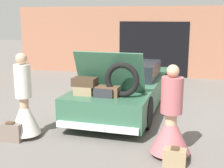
{
  "coord_description": "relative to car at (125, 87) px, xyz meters",
  "views": [
    {
      "loc": [
        1.9,
        -7.86,
        2.43
      ],
      "look_at": [
        0.0,
        -1.29,
        0.93
      ],
      "focal_mm": 50.0,
      "sensor_mm": 36.0,
      "label": 1
    }
  ],
  "objects": [
    {
      "name": "garage_wall_back",
      "position": [
        0.0,
        4.77,
        0.82
      ],
      "size": [
        12.0,
        0.14,
        2.8
      ],
      "color": "#9E664C",
      "rests_on": "ground_plane"
    },
    {
      "name": "suitcase_beside_left_person",
      "position": [
        -1.63,
        -2.83,
        -0.39
      ],
      "size": [
        0.46,
        0.22,
        0.39
      ],
      "color": "#75665B",
      "rests_on": "ground_plane"
    },
    {
      "name": "suitcase_beside_right_person",
      "position": [
        1.57,
        -2.98,
        -0.42
      ],
      "size": [
        0.38,
        0.23,
        0.32
      ],
      "color": "#9E8460",
      "rests_on": "ground_plane"
    },
    {
      "name": "person_left",
      "position": [
        -1.46,
        -2.57,
        0.05
      ],
      "size": [
        0.61,
        0.61,
        1.73
      ],
      "rotation": [
        0.0,
        0.0,
        -1.81
      ],
      "color": "tan",
      "rests_on": "ground_plane"
    },
    {
      "name": "car",
      "position": [
        0.0,
        0.0,
        0.0
      ],
      "size": [
        1.83,
        4.77,
        1.69
      ],
      "color": "#336047",
      "rests_on": "ground_plane"
    },
    {
      "name": "person_right",
      "position": [
        1.46,
        -2.63,
        0.01
      ],
      "size": [
        0.71,
        0.71,
        1.63
      ],
      "rotation": [
        0.0,
        0.0,
        1.68
      ],
      "color": "tan",
      "rests_on": "ground_plane"
    },
    {
      "name": "ground_plane",
      "position": [
        0.0,
        0.02,
        -0.57
      ],
      "size": [
        40.0,
        40.0,
        0.0
      ],
      "primitive_type": "plane",
      "color": "slate"
    }
  ]
}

